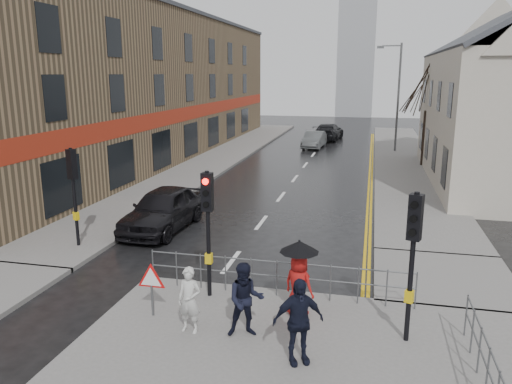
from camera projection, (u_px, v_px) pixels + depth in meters
The scene contains 22 objects.
ground at pixel (200, 302), 13.27m from camera, with size 120.00×120.00×0.00m, color black.
left_pavement at pixel (221, 156), 36.48m from camera, with size 4.00×44.00×0.14m, color #605E5B.
right_pavement at pixel (404, 158), 35.50m from camera, with size 4.00×40.00×0.14m, color #605E5B.
pavement_bridge_right at pixel (444, 278), 14.66m from camera, with size 4.00×4.20×0.14m, color #605E5B.
building_left_terrace at pixel (142, 87), 35.60m from camera, with size 8.00×42.00×10.00m, color #796346.
church_tower at pixel (356, 51), 69.59m from camera, with size 5.00×5.00×18.00m, color #919499.
traffic_signal_near_left at pixel (208, 212), 12.84m from camera, with size 0.28×0.27×3.40m.
traffic_signal_near_right at pixel (413, 241), 10.60m from camera, with size 0.34×0.33×3.40m.
traffic_signal_far_left at pixel (73, 180), 16.76m from camera, with size 0.34×0.33×3.40m.
guard_railing_front at pixel (277, 270), 13.21m from camera, with size 7.14×0.04×1.00m.
guard_railing_side at pixel (489, 362), 9.03m from camera, with size 0.04×4.54×1.00m.
warning_sign at pixel (151, 281), 12.06m from camera, with size 0.80×0.07×1.35m.
street_lamp at pixel (396, 90), 37.42m from camera, with size 1.83×0.25×8.00m.
tree_near at pixel (428, 87), 31.27m from camera, with size 2.40×2.40×6.58m.
tree_far at pixel (424, 93), 38.90m from camera, with size 2.40×2.40×5.64m.
pedestrian_a at pixel (189, 300), 11.33m from camera, with size 0.57×0.37×1.56m, color beige.
pedestrian_b at pixel (246, 300), 11.15m from camera, with size 0.84×0.65×1.72m, color black.
pedestrian_with_umbrella at pixel (299, 274), 12.06m from camera, with size 0.96×0.96×1.91m.
pedestrian_d at pixel (298, 321), 10.09m from camera, with size 1.07×0.45×1.83m, color black.
car_parked at pixel (163, 209), 19.32m from camera, with size 1.94×4.82×1.64m, color black.
car_mid at pixel (314, 140), 40.65m from camera, with size 1.42×4.06×1.34m, color #474A4C.
car_far at pixel (328, 132), 45.46m from camera, with size 2.12×5.21×1.51m, color black.
Camera 1 is at (4.22, -11.57, 5.94)m, focal length 35.00 mm.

